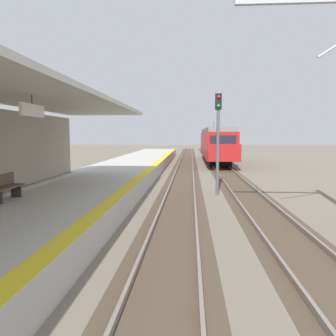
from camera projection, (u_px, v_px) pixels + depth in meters
station_platform at (76, 197)px, 14.31m from camera, size 5.00×80.00×0.91m
track_pair_nearest_platform at (181, 192)px, 18.02m from camera, size 2.34×120.00×0.16m
track_pair_middle at (245, 193)px, 17.79m from camera, size 2.34×120.00×0.16m
approaching_train at (216, 143)px, 38.37m from camera, size 2.93×19.60×4.76m
rail_signal_post at (218, 133)px, 17.11m from camera, size 0.32×0.34×5.20m
platform_bench at (5, 186)px, 11.30m from camera, size 0.45×1.60×0.88m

